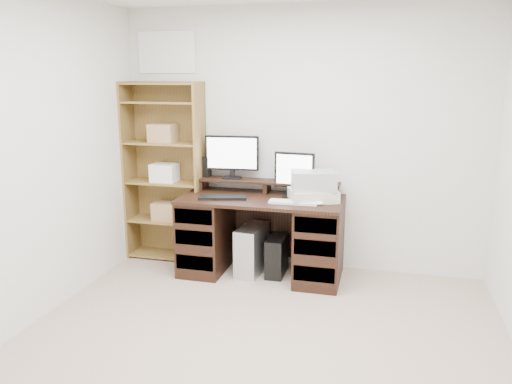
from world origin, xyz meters
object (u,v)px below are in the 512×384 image
at_px(printer, 313,195).
at_px(bookshelf, 165,171).
at_px(monitor_small, 294,173).
at_px(desk, 262,235).
at_px(tower_silver, 252,249).
at_px(tower_black, 277,256).
at_px(monitor_wide, 232,155).

height_order(printer, bookshelf, bookshelf).
distance_m(monitor_small, printer, 0.29).
bearing_deg(desk, monitor_small, 23.90).
height_order(tower_silver, bookshelf, bookshelf).
height_order(tower_black, bookshelf, bookshelf).
relative_size(desk, tower_black, 4.05).
height_order(monitor_wide, monitor_small, monitor_wide).
bearing_deg(monitor_small, printer, -26.77).
bearing_deg(bookshelf, printer, -7.91).
distance_m(tower_silver, tower_black, 0.24).
distance_m(monitor_wide, bookshelf, 0.73).
height_order(desk, tower_black, desk).
distance_m(desk, monitor_small, 0.66).
bearing_deg(bookshelf, monitor_wide, 1.79).
xyz_separation_m(desk, bookshelf, (-1.06, 0.21, 0.53)).
bearing_deg(desk, tower_black, 8.91).
bearing_deg(desk, bookshelf, 168.63).
bearing_deg(tower_black, printer, -4.25).
height_order(monitor_wide, tower_black, monitor_wide).
distance_m(printer, bookshelf, 1.56).
bearing_deg(tower_silver, monitor_wide, 143.94).
distance_m(monitor_wide, printer, 0.92).
xyz_separation_m(desk, tower_black, (0.14, 0.02, -0.20)).
relative_size(monitor_small, bookshelf, 0.23).
distance_m(desk, tower_silver, 0.18).
bearing_deg(tower_black, desk, -171.37).
bearing_deg(printer, monitor_small, 125.63).
bearing_deg(tower_silver, monitor_small, 22.96).
distance_m(monitor_small, tower_silver, 0.84).
relative_size(printer, tower_silver, 0.90).
xyz_separation_m(printer, tower_silver, (-0.57, 0.01, -0.57)).
xyz_separation_m(monitor_wide, tower_black, (0.50, -0.21, -0.92)).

